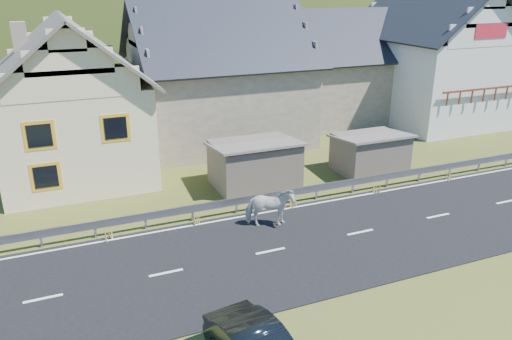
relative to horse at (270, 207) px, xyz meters
name	(u,v)px	position (x,y,z in m)	size (l,w,h in m)	color
ground	(360,233)	(3.18, -1.94, -0.88)	(160.00, 160.00, 0.00)	#3B4318
road	(360,233)	(3.18, -1.94, -0.86)	(60.00, 7.00, 0.04)	black
lane_markings	(360,232)	(3.18, -1.94, -0.84)	(60.00, 6.60, 0.01)	silver
guardrail	(317,188)	(3.18, 1.74, -0.32)	(28.10, 0.09, 0.75)	#93969B
shed_left	(254,164)	(1.18, 4.56, 0.22)	(4.30, 3.30, 2.40)	#6A5C4F
shed_right	(370,153)	(7.68, 4.06, 0.12)	(3.80, 2.90, 2.20)	#6A5C4F
house_cream	(70,91)	(-6.82, 10.06, 3.47)	(7.80, 9.80, 8.30)	#FBE2B3
house_stone_a	(218,67)	(2.18, 13.06, 3.75)	(10.80, 9.80, 8.90)	#9F927A
house_stone_b	(338,61)	(12.18, 15.06, 3.35)	(9.80, 8.80, 8.10)	#9F927A
house_white	(432,50)	(18.18, 12.06, 4.18)	(8.80, 10.80, 9.70)	silver
mountain	(95,69)	(8.18, 178.06, -20.88)	(440.00, 280.00, 260.00)	#203512
horse	(270,207)	(0.00, 0.00, 0.00)	(1.99, 0.91, 1.68)	beige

